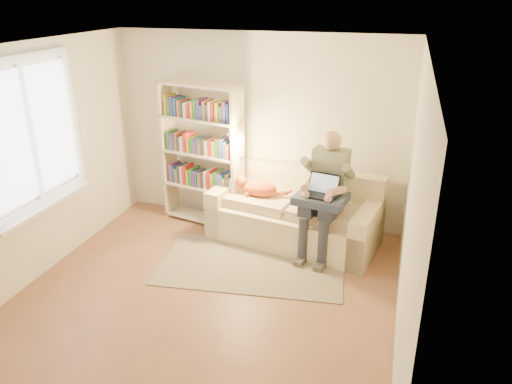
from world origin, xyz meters
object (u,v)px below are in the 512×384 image
(person, at_px, (326,188))
(cat, at_px, (255,187))
(sofa, at_px, (295,216))
(bookshelf, at_px, (202,148))
(laptop, at_px, (324,190))

(person, xyz_separation_m, cat, (-0.95, 0.20, -0.18))
(sofa, height_order, bookshelf, bookshelf)
(sofa, bearing_deg, bookshelf, -176.10)
(sofa, relative_size, person, 1.48)
(person, xyz_separation_m, laptop, (0.00, -0.14, 0.02))
(sofa, xyz_separation_m, cat, (-0.53, -0.04, 0.36))
(cat, distance_m, laptop, 1.03)
(sofa, bearing_deg, laptop, -32.11)
(cat, bearing_deg, bookshelf, 176.89)
(cat, height_order, bookshelf, bookshelf)
(laptop, bearing_deg, cat, 170.76)
(person, relative_size, laptop, 3.63)
(laptop, bearing_deg, person, 100.71)
(person, bearing_deg, sofa, 160.40)
(sofa, distance_m, cat, 0.64)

